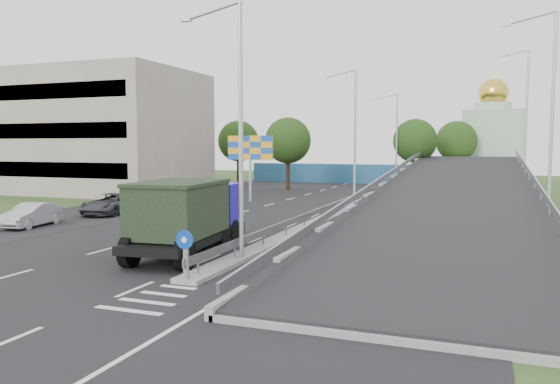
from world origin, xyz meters
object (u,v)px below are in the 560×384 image
at_px(lamp_post_near, 236,117).
at_px(parked_car_c, 110,204).
at_px(parked_car_e, 175,189).
at_px(lamp_post_far, 395,135).
at_px(lamp_post_mid, 353,130).
at_px(parked_car_d, 136,197).
at_px(parked_car_b, 32,215).
at_px(sign_bollard, 186,255).
at_px(billboard, 250,151).
at_px(dump_truck, 188,214).
at_px(church, 492,140).

relative_size(lamp_post_near, parked_car_c, 1.97).
bearing_deg(parked_car_e, lamp_post_far, 37.27).
xyz_separation_m(lamp_post_mid, parked_car_e, (-17.48, 3.82, -5.13)).
relative_size(lamp_post_near, parked_car_d, 1.79).
relative_size(parked_car_b, parked_car_c, 0.82).
relative_size(sign_bollard, billboard, 0.30).
bearing_deg(lamp_post_far, parked_car_d, -120.71).
bearing_deg(sign_bollard, parked_car_d, 129.31).
relative_size(lamp_post_mid, billboard, 1.83).
xyz_separation_m(lamp_post_far, dump_truck, (-2.59, -39.37, -4.02)).
bearing_deg(lamp_post_mid, dump_truck, -97.62).
bearing_deg(parked_car_c, dump_truck, -49.75).
height_order(sign_bollard, church, church).
bearing_deg(sign_bollard, church, 80.19).
bearing_deg(parked_car_c, sign_bollard, -54.70).
distance_m(parked_car_b, parked_car_d, 10.01).
relative_size(lamp_post_far, billboard, 1.83).
height_order(parked_car_c, parked_car_d, parked_car_d).
bearing_deg(lamp_post_mid, lamp_post_near, -90.00).
bearing_deg(sign_bollard, lamp_post_near, 88.36).
relative_size(dump_truck, parked_car_e, 1.90).
xyz_separation_m(lamp_post_near, parked_car_d, (-15.13, 14.53, -4.99)).
bearing_deg(billboard, parked_car_b, -109.12).
height_order(church, parked_car_b, church).
height_order(lamp_post_far, billboard, lamp_post_far).
bearing_deg(lamp_post_far, dump_truck, -93.77).
height_order(church, dump_truck, church).
xyz_separation_m(lamp_post_mid, billboard, (-9.11, 2.00, -1.62)).
bearing_deg(dump_truck, parked_car_e, 117.30).
xyz_separation_m(dump_truck, parked_car_e, (-14.88, 23.19, -1.11)).
xyz_separation_m(lamp_post_near, lamp_post_mid, (0.00, 20.00, 0.00)).
distance_m(dump_truck, parked_car_b, 13.21).
xyz_separation_m(church, parked_car_d, (-25.02, -39.47, -4.49)).
bearing_deg(parked_car_b, dump_truck, -25.40).
bearing_deg(lamp_post_mid, billboard, 167.62).
height_order(sign_bollard, parked_car_c, sign_bollard).
xyz_separation_m(church, dump_truck, (-12.48, -53.37, -3.52)).
bearing_deg(lamp_post_mid, parked_car_d, -160.11).
distance_m(lamp_post_mid, church, 35.41).
distance_m(lamp_post_near, parked_car_b, 16.63).
xyz_separation_m(sign_bollard, parked_car_c, (-14.55, 14.72, -0.32)).
xyz_separation_m(lamp_post_far, parked_car_c, (-14.66, -29.11, -5.10)).
bearing_deg(sign_bollard, parked_car_e, 122.14).
relative_size(lamp_post_far, parked_car_d, 1.79).
height_order(church, billboard, church).
relative_size(lamp_post_near, parked_car_b, 2.40).
relative_size(parked_car_c, parked_car_e, 1.29).
height_order(lamp_post_near, lamp_post_mid, same).
bearing_deg(parked_car_c, parked_car_d, 88.02).
bearing_deg(lamp_post_near, parked_car_c, 143.39).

